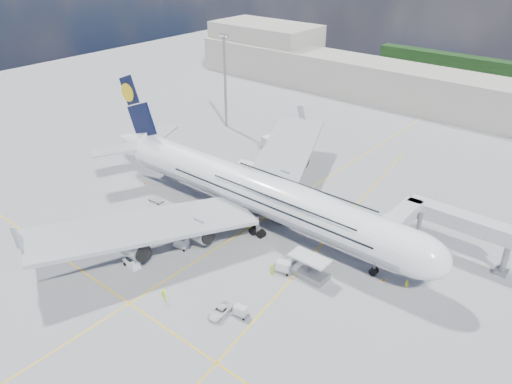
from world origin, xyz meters
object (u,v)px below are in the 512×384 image
Objects in this scene: dolly_row_a at (152,229)px; dolly_nose_near at (283,266)px; crew_nose at (407,284)px; crew_loader at (319,267)px; dolly_back at (156,200)px; cone_wing_left_outer at (268,167)px; catering_truck_inner at (249,171)px; cone_tail at (144,183)px; light_mast at (225,81)px; crew_wing at (185,212)px; cone_nose at (384,279)px; catering_truck_outer at (274,148)px; cone_wing_left_inner at (267,193)px; airliner at (257,192)px; crew_van at (272,269)px; cone_wing_right_inner at (161,232)px; crew_tug at (164,295)px; baggage_tug at (132,262)px; cone_wing_right_outer at (138,238)px; dolly_row_b at (171,228)px; cargo_loader at (308,269)px; jet_bridge at (435,222)px; service_van at (220,311)px; dolly_row_c at (181,243)px; dolly_nose_far at (240,311)px.

dolly_nose_near is at bearing 38.75° from dolly_row_a.
crew_nose is 13.94m from crew_loader.
dolly_back is 6.17× the size of cone_wing_left_outer.
catering_truck_inner is 23.39m from cone_tail.
crew_wing is at bearing -56.69° from light_mast.
catering_truck_outer is at bearing 147.86° from cone_nose.
cone_wing_left_outer is (-7.61, 10.02, -0.02)m from cone_wing_left_inner.
crew_van is (11.88, -10.52, -5.96)m from airliner.
crew_tug is at bearing -39.35° from cone_wing_right_inner.
baggage_tug is 6.35× the size of cone_wing_right_outer.
cone_wing_right_outer is at bearing -113.65° from dolly_row_b.
crew_van is 3.43× the size of cone_wing_left_outer.
airliner reaches higher than crew_tug.
cargo_loader is 4.78× the size of crew_wing.
dolly_back is 5.94× the size of cone_wing_right_inner.
crew_van reaches higher than crew_wing.
airliner is 31.50m from jet_bridge.
crew_van is at bearing 40.22° from baggage_tug.
service_van is at bearing -25.48° from cone_tail.
jet_bridge reaches higher than catering_truck_inner.
catering_truck_outer is (-12.13, 42.09, 0.97)m from dolly_row_c.
crew_nose is at bearing -26.27° from light_mast.
dolly_row_b reaches higher than cone_wing_right_outer.
light_mast reaches higher than airliner.
cargo_loader is 14.29m from dolly_nose_far.
light_mast is 75.97m from crew_tug.
dolly_row_b is at bearing 110.66° from baggage_tug.
dolly_row_b is 0.91× the size of baggage_tug.
airliner is 138.48× the size of cone_nose.
dolly_row_c is at bearing 173.17° from crew_nose.
cone_nose is at bearing 49.34° from dolly_nose_far.
crew_van reaches higher than dolly_back.
cone_wing_left_inner is (-22.69, 17.74, -0.97)m from cargo_loader.
crew_wing is at bearing -170.87° from cone_nose.
light_mast is at bearing -179.91° from catering_truck_outer.
crew_wing is (-7.67, 8.04, -0.19)m from dolly_row_c.
crew_loader is (5.49, 17.93, 0.38)m from service_van.
jet_bridge is 5.77× the size of dolly_back.
dolly_nose_near reaches higher than crew_nose.
dolly_row_c reaches higher than cone_wing_left_inner.
cone_wing_right_outer is at bearing -66.37° from catering_truck_outer.
catering_truck_outer is 7.73m from cone_wing_left_outer.
airliner is at bearing 127.96° from dolly_nose_near.
cone_wing_left_inner is (-19.05, 19.45, -0.77)m from dolly_nose_near.
crew_van reaches higher than cone_tail.
crew_loader is 0.99× the size of crew_tug.
dolly_nose_near is 1.05× the size of baggage_tug.
catering_truck_inner is at bearing -57.63° from catering_truck_outer.
cargo_loader reaches higher than dolly_row_c.
dolly_nose_near is 14.18m from service_van.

